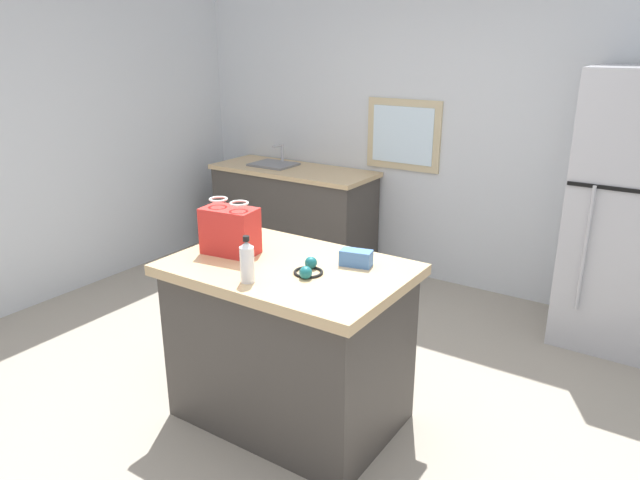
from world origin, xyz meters
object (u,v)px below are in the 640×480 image
(shopping_bag, at_px, (230,230))
(ear_defenders, at_px, (308,269))
(kitchen_island, at_px, (290,342))
(refrigerator, at_px, (634,214))
(bottle, at_px, (247,261))
(small_box, at_px, (356,258))

(shopping_bag, relative_size, ear_defenders, 1.60)
(kitchen_island, xyz_separation_m, ear_defenders, (0.16, -0.04, 0.48))
(refrigerator, xyz_separation_m, shopping_bag, (-1.75, -2.01, 0.11))
(refrigerator, xyz_separation_m, bottle, (-1.41, -2.27, 0.09))
(small_box, height_order, ear_defenders, small_box)
(refrigerator, height_order, ear_defenders, refrigerator)
(shopping_bag, bearing_deg, kitchen_island, 4.76)
(bottle, xyz_separation_m, ear_defenders, (0.19, 0.25, -0.08))
(kitchen_island, height_order, shopping_bag, shopping_bag)
(refrigerator, relative_size, bottle, 8.05)
(shopping_bag, distance_m, bottle, 0.43)
(ear_defenders, bearing_deg, kitchen_island, 165.14)
(small_box, bearing_deg, ear_defenders, -122.37)
(shopping_bag, bearing_deg, ear_defenders, -1.21)
(refrigerator, relative_size, ear_defenders, 9.49)
(kitchen_island, relative_size, ear_defenders, 6.29)
(kitchen_island, xyz_separation_m, small_box, (0.30, 0.18, 0.50))
(kitchen_island, bearing_deg, ear_defenders, -14.86)
(kitchen_island, height_order, small_box, small_box)
(bottle, bearing_deg, shopping_bag, 142.50)
(refrigerator, bearing_deg, bottle, -121.96)
(kitchen_island, bearing_deg, refrigerator, 54.98)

